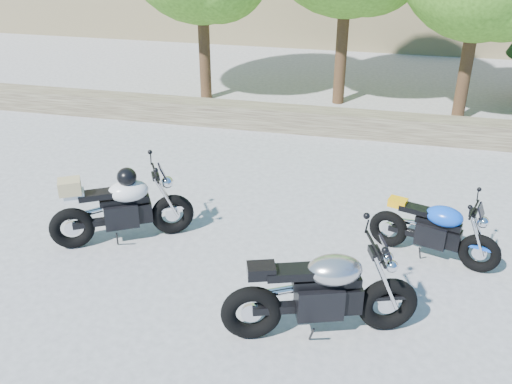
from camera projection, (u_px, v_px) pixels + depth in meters
ground at (226, 272)px, 7.79m from camera, size 90.00×90.00×0.00m
stone_wall at (293, 119)px, 12.44m from camera, size 22.00×0.55×0.50m
silver_bike at (323, 294)px, 6.46m from camera, size 2.24×0.97×1.16m
white_bike at (121, 206)px, 8.26m from camera, size 1.91×1.16×1.16m
blue_bike at (435, 231)px, 7.89m from camera, size 1.80×0.76×0.92m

